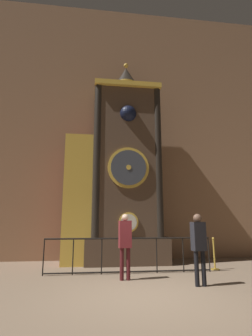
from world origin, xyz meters
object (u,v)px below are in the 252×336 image
Objects in this scene: clock_tower at (118,173)px; visitor_near at (125,240)px; visitor_far at (199,242)px; stanchion_post at (214,259)px.

visitor_near is (-0.07, -2.88, -2.43)m from clock_tower.
clock_tower reaches higher than visitor_far.
clock_tower is at bearing 83.62° from visitor_near.
visitor_far is 1.69× the size of stanchion_post.
visitor_near is at bearing -159.43° from stanchion_post.
stanchion_post is at bearing 15.64° from visitor_near.
clock_tower is 4.83× the size of visitor_far.
clock_tower is 4.82m from visitor_far.
visitor_near is 1.01× the size of visitor_far.
visitor_near is 1.70× the size of stanchion_post.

